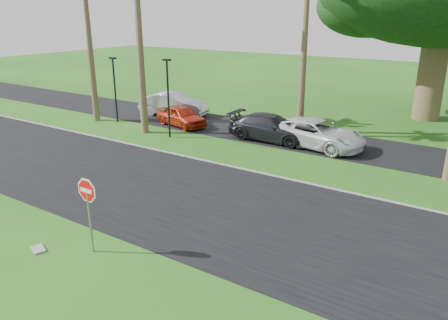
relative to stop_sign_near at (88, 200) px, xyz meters
name	(u,v)px	position (x,y,z in m)	size (l,w,h in m)	color
ground	(147,213)	(-0.50, 3.00, -1.77)	(120.00, 120.00, 0.00)	#1D5515
road	(180,195)	(-0.50, 5.00, -1.76)	(120.00, 8.00, 0.02)	black
parking_strip	(289,137)	(-0.50, 15.50, -1.76)	(120.00, 5.00, 0.02)	black
curb	(232,167)	(-0.50, 9.05, -1.74)	(120.00, 0.12, 0.06)	gray
stop_sign_near	(88,200)	(0.00, 0.00, 0.00)	(1.05, 0.07, 2.62)	gray
streetlight_left	(115,85)	(-12.00, 12.50, 0.72)	(0.45, 0.25, 4.34)	black
streetlight_right	(168,93)	(-6.50, 11.50, 0.88)	(0.45, 0.25, 4.64)	black
car_silver	(174,104)	(-9.94, 16.08, -0.96)	(1.72, 4.94, 1.63)	silver
car_red	(181,116)	(-7.61, 13.99, -1.11)	(1.56, 3.89, 1.33)	#A6230D
car_dark	(271,128)	(-1.09, 14.22, -1.02)	(2.10, 5.17, 1.50)	black
car_minivan	(317,134)	(1.63, 14.46, -1.02)	(2.51, 5.44, 1.51)	silver
utility_slab	(38,249)	(-1.54, -0.91, -1.74)	(0.55, 0.35, 0.06)	gray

